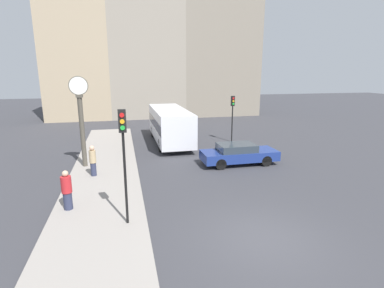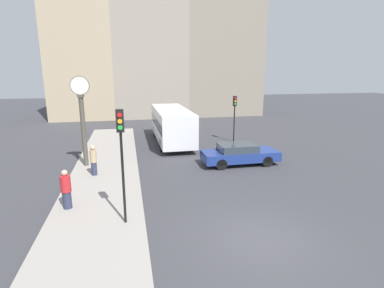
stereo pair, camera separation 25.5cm
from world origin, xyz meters
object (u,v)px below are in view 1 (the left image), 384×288
sedan_car (239,154)px  bus_distant (170,124)px  street_clock (81,120)px  pedestrian_red_top (67,190)px  traffic_light_far (233,109)px  pedestrian_tan_coat (93,161)px  traffic_light_near (123,144)px

sedan_car → bus_distant: (-3.09, 6.35, 0.86)m
street_clock → pedestrian_red_top: bearing=-90.3°
sedan_car → traffic_light_far: (1.70, 5.65, 1.92)m
pedestrian_tan_coat → bus_distant: bearing=53.1°
street_clock → pedestrian_tan_coat: (0.62, -1.84, -1.87)m
bus_distant → street_clock: size_ratio=1.59×
bus_distant → street_clock: street_clock is taller
traffic_light_near → street_clock: 7.70m
traffic_light_near → pedestrian_red_top: 3.50m
street_clock → pedestrian_red_top: size_ratio=3.18×
bus_distant → traffic_light_far: bearing=-8.3°
traffic_light_far → traffic_light_near: bearing=-125.5°
sedan_car → traffic_light_far: bearing=73.2°
sedan_car → pedestrian_red_top: size_ratio=2.82×
bus_distant → traffic_light_near: 12.91m
traffic_light_far → pedestrian_red_top: size_ratio=2.25×
pedestrian_red_top → bus_distant: bearing=61.6°
street_clock → pedestrian_tan_coat: street_clock is taller
pedestrian_tan_coat → pedestrian_red_top: pedestrian_tan_coat is taller
pedestrian_tan_coat → pedestrian_red_top: bearing=-99.5°
bus_distant → sedan_car: bearing=-64.1°
pedestrian_tan_coat → traffic_light_far: bearing=31.7°
pedestrian_red_top → street_clock: bearing=89.7°
traffic_light_near → street_clock: bearing=106.7°
sedan_car → street_clock: street_clock is taller
traffic_light_near → pedestrian_red_top: size_ratio=2.56×
bus_distant → pedestrian_red_top: bearing=-118.4°
pedestrian_red_top → traffic_light_near: bearing=-36.6°
pedestrian_tan_coat → pedestrian_red_top: size_ratio=1.01×
traffic_light_far → street_clock: (-10.52, -4.26, 0.21)m
bus_distant → pedestrian_tan_coat: bearing=-126.9°
bus_distant → street_clock: 7.69m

